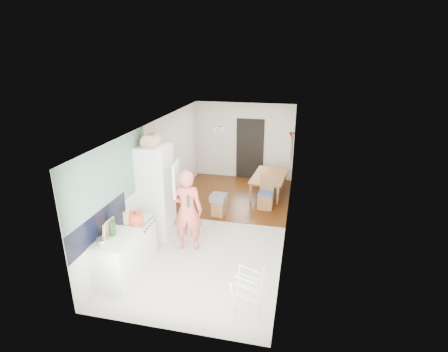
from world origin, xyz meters
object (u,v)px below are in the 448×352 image
at_px(person, 187,204).
at_px(dining_table, 270,186).
at_px(dining_chair, 266,193).
at_px(stool, 219,208).
at_px(drying_rack, 247,295).

height_order(person, dining_table, person).
distance_m(dining_table, dining_chair, 1.07).
bearing_deg(stool, dining_chair, 32.32).
xyz_separation_m(person, drying_rack, (1.58, -1.76, -0.65)).
xyz_separation_m(dining_chair, stool, (-1.13, -0.71, -0.25)).
xyz_separation_m(person, dining_chair, (1.41, 2.37, -0.60)).
relative_size(dining_chair, drying_rack, 1.14).
relative_size(person, dining_table, 1.50).
height_order(dining_chair, stool, dining_chair).
bearing_deg(dining_chair, drying_rack, -86.21).
bearing_deg(drying_rack, person, 150.65).
relative_size(dining_table, drying_rack, 1.75).
distance_m(person, dining_chair, 2.83).
bearing_deg(person, dining_chair, -130.68).
height_order(dining_table, drying_rack, drying_rack).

